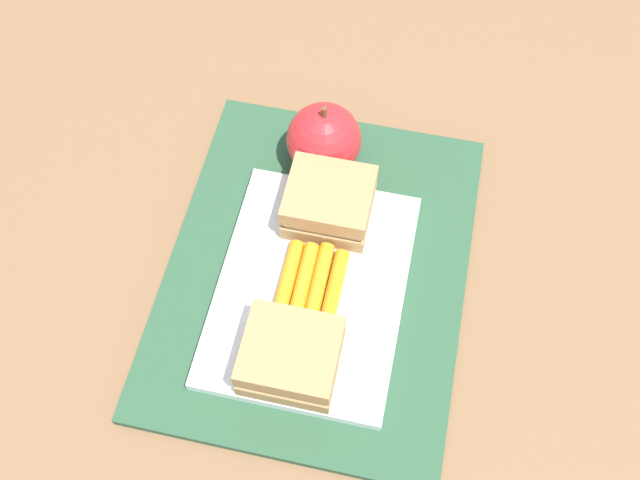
% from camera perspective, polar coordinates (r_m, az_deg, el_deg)
% --- Properties ---
extents(ground_plane, '(2.40, 2.40, 0.00)m').
position_cam_1_polar(ground_plane, '(0.69, -0.22, -2.59)').
color(ground_plane, brown).
extents(lunchbag_mat, '(0.36, 0.28, 0.01)m').
position_cam_1_polar(lunchbag_mat, '(0.68, -0.22, -2.40)').
color(lunchbag_mat, '#284C33').
rests_on(lunchbag_mat, ground_plane).
extents(food_tray, '(0.23, 0.17, 0.01)m').
position_cam_1_polar(food_tray, '(0.66, -0.69, -3.86)').
color(food_tray, white).
rests_on(food_tray, lunchbag_mat).
extents(sandwich_half_left, '(0.07, 0.08, 0.04)m').
position_cam_1_polar(sandwich_half_left, '(0.61, -2.33, -9.23)').
color(sandwich_half_left, '#9E7A4C').
rests_on(sandwich_half_left, food_tray).
extents(sandwich_half_right, '(0.07, 0.08, 0.04)m').
position_cam_1_polar(sandwich_half_right, '(0.68, 0.73, 3.02)').
color(sandwich_half_right, '#9E7A4C').
rests_on(sandwich_half_right, food_tray).
extents(carrot_sticks_bundle, '(0.08, 0.06, 0.02)m').
position_cam_1_polar(carrot_sticks_bundle, '(0.65, -0.71, -3.39)').
color(carrot_sticks_bundle, orange).
rests_on(carrot_sticks_bundle, food_tray).
extents(apple, '(0.07, 0.07, 0.09)m').
position_cam_1_polar(apple, '(0.71, 0.31, 7.97)').
color(apple, red).
rests_on(apple, lunchbag_mat).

